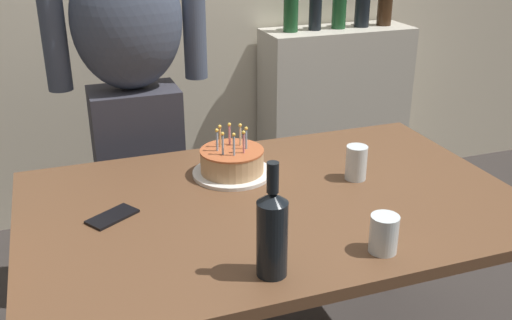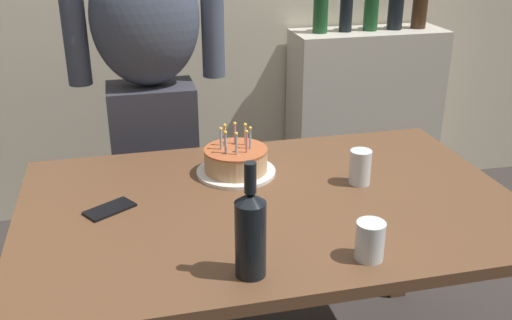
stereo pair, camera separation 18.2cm
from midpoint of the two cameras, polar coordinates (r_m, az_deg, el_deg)
The scene contains 8 objects.
dining_table at distance 1.84m, azimuth -1.19°, elevation -6.64°, with size 1.50×0.96×0.74m.
birthday_cake at distance 1.95m, azimuth -5.01°, elevation -0.32°, with size 0.26×0.26×0.17m.
water_glass_near at distance 1.92m, azimuth 7.04°, elevation -0.31°, with size 0.07×0.07×0.11m, color silver.
water_glass_far at distance 1.53m, azimuth 8.97°, elevation -7.17°, with size 0.07×0.07×0.10m, color silver.
wine_bottle at distance 1.39m, azimuth -2.19°, elevation -7.05°, with size 0.08×0.08×0.29m.
cell_phone at distance 1.76m, azimuth -16.67°, elevation -5.35°, with size 0.14×0.07×0.01m, color black.
person_man_bearded at distance 2.35m, azimuth -13.97°, elevation 5.61°, with size 0.61×0.27×1.66m.
shelf_cabinet at distance 3.33m, azimuth 5.99°, elevation 4.65°, with size 0.81×0.30×1.26m.
Camera 1 is at (-0.59, -1.49, 1.56)m, focal length 41.27 mm.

